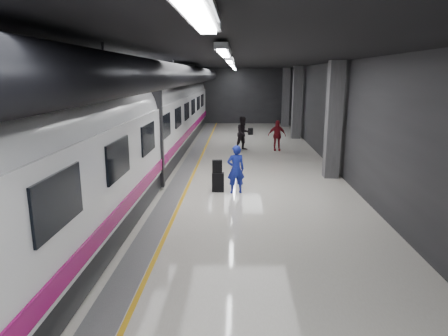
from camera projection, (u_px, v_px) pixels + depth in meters
ground at (213, 190)px, 14.12m from camera, size 40.00×40.00×0.00m
platform_hall at (206, 87)px, 14.25m from camera, size 10.02×40.02×4.51m
train at (119, 131)px, 13.76m from camera, size 3.05×38.00×4.05m
traveler_main at (236, 169)px, 13.57m from camera, size 0.68×0.53×1.67m
suitcase_main at (218, 182)px, 13.84m from camera, size 0.41×0.26×0.67m
shoulder_bag at (217, 166)px, 13.72m from camera, size 0.35×0.22×0.45m
traveler_far_a at (243, 133)px, 21.41m from camera, size 1.11×1.04×1.81m
traveler_far_b at (277, 135)px, 21.31m from camera, size 0.97×0.45×1.62m
suitcase_far at (250, 131)px, 27.05m from camera, size 0.35×0.29×0.45m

